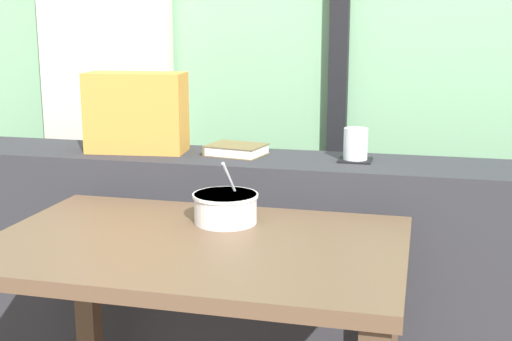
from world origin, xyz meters
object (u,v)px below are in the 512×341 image
object	(u,v)px
juice_glass	(356,145)
throw_pillow	(136,112)
soup_bowl	(226,208)
breakfast_table	(197,288)
coaster_square	(355,160)
closed_book	(236,150)

from	to	relation	value
juice_glass	throw_pillow	distance (m)	0.72
throw_pillow	soup_bowl	size ratio (longest dim) A/B	1.86
soup_bowl	breakfast_table	bearing A→B (deg)	-100.03
coaster_square	soup_bowl	xyz separation A→B (m)	(-0.29, -0.43, -0.06)
breakfast_table	juice_glass	world-z (taller)	juice_glass
coaster_square	juice_glass	xyz separation A→B (m)	(0.00, 0.00, 0.05)
closed_book	soup_bowl	world-z (taller)	soup_bowl
breakfast_table	coaster_square	size ratio (longest dim) A/B	10.02
breakfast_table	closed_book	distance (m)	0.64
juice_glass	closed_book	distance (m)	0.38
coaster_square	throw_pillow	bearing A→B (deg)	-178.54
closed_book	soup_bowl	size ratio (longest dim) A/B	1.15
breakfast_table	juice_glass	xyz separation A→B (m)	(0.32, 0.58, 0.27)
soup_bowl	throw_pillow	bearing A→B (deg)	136.10
coaster_square	soup_bowl	bearing A→B (deg)	-124.45
breakfast_table	closed_book	bearing A→B (deg)	96.16
breakfast_table	coaster_square	world-z (taller)	coaster_square
throw_pillow	soup_bowl	xyz separation A→B (m)	(0.42, -0.41, -0.19)
coaster_square	closed_book	distance (m)	0.38
throw_pillow	breakfast_table	bearing A→B (deg)	-55.02
coaster_square	throw_pillow	distance (m)	0.73
closed_book	juice_glass	bearing A→B (deg)	-0.74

